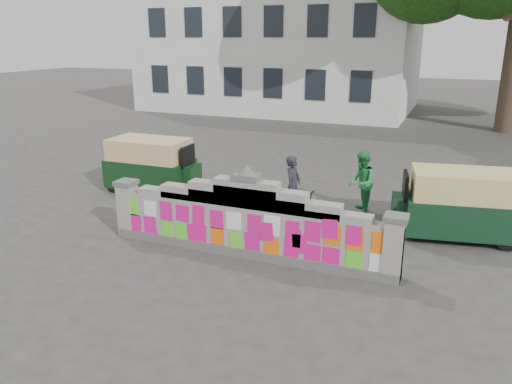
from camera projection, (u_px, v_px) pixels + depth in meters
ground at (247, 255)px, 10.72m from camera, size 100.00×100.00×0.00m
parapet_wall at (247, 222)px, 10.49m from camera, size 6.48×0.44×2.01m
building at (283, 43)px, 31.44m from camera, size 16.00×10.00×8.90m
cyclist_bike at (292, 207)px, 12.33m from camera, size 1.73×0.75×0.88m
cyclist_rider at (293, 196)px, 12.23m from camera, size 0.41×0.58×1.49m
pedestrian at (361, 183)px, 13.02m from camera, size 0.83×0.95×1.65m
rickshaw_left at (152, 164)px, 14.86m from camera, size 2.90×1.40×1.60m
rickshaw_right at (458, 204)px, 11.41m from camera, size 2.96×1.75×1.59m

